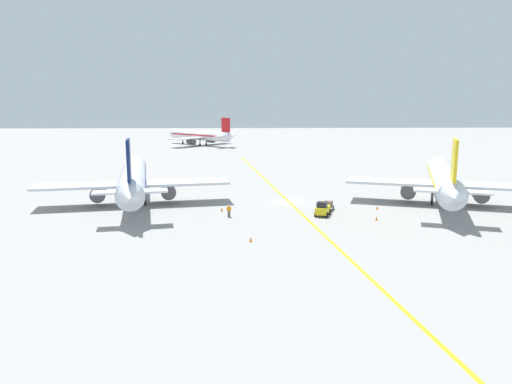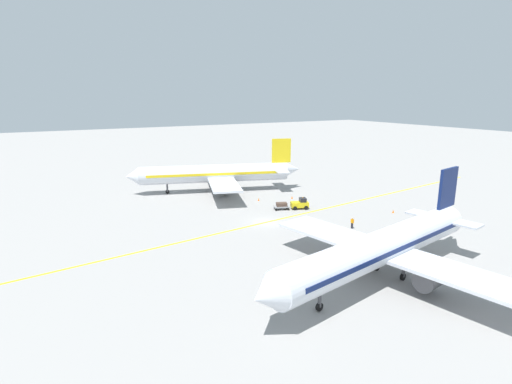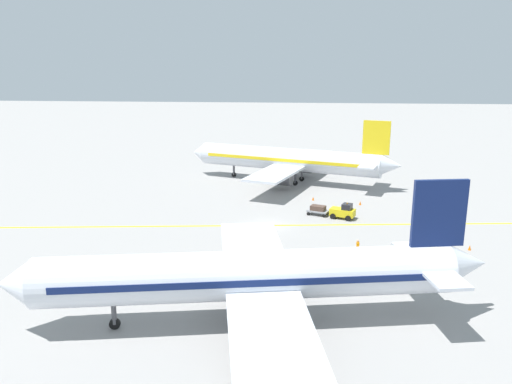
# 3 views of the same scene
# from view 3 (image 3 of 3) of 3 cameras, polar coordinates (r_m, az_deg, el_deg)

# --- Properties ---
(ground_plane) EXTENTS (400.00, 400.00, 0.00)m
(ground_plane) POSITION_cam_3_polar(r_m,az_deg,el_deg) (59.48, 1.33, -3.84)
(ground_plane) COLOR gray
(apron_yellow_centreline) EXTENTS (14.89, 119.17, 0.01)m
(apron_yellow_centreline) POSITION_cam_3_polar(r_m,az_deg,el_deg) (59.48, 1.33, -3.84)
(apron_yellow_centreline) COLOR yellow
(apron_yellow_centreline) RESTS_ON ground
(airplane_at_gate) EXTENTS (28.48, 35.40, 10.60)m
(airplane_at_gate) POSITION_cam_3_polar(r_m,az_deg,el_deg) (36.55, -0.33, -9.60)
(airplane_at_gate) COLOR silver
(airplane_at_gate) RESTS_ON ground
(airplane_adjacent_stand) EXTENTS (28.22, 34.64, 10.60)m
(airplane_adjacent_stand) POSITION_cam_3_polar(r_m,az_deg,el_deg) (80.53, 3.88, 3.67)
(airplane_adjacent_stand) COLOR silver
(airplane_adjacent_stand) RESTS_ON ground
(baggage_tug_white) EXTENTS (2.58, 3.34, 2.11)m
(baggage_tug_white) POSITION_cam_3_polar(r_m,az_deg,el_deg) (62.78, 9.94, -2.22)
(baggage_tug_white) COLOR gold
(baggage_tug_white) RESTS_ON ground
(baggage_cart_trailing) EXTENTS (2.24, 2.93, 1.24)m
(baggage_cart_trailing) POSITION_cam_3_polar(r_m,az_deg,el_deg) (63.77, 7.10, -1.98)
(baggage_cart_trailing) COLOR gray
(baggage_cart_trailing) RESTS_ON ground
(ground_crew_worker) EXTENTS (0.57, 0.28, 1.68)m
(ground_crew_worker) POSITION_cam_3_polar(r_m,az_deg,el_deg) (51.03, 11.54, -6.19)
(ground_crew_worker) COLOR #23232D
(ground_crew_worker) RESTS_ON ground
(traffic_cone_near_nose) EXTENTS (0.32, 0.32, 0.55)m
(traffic_cone_near_nose) POSITION_cam_3_polar(r_m,az_deg,el_deg) (69.44, 11.82, -1.24)
(traffic_cone_near_nose) COLOR orange
(traffic_cone_near_nose) RESTS_ON ground
(traffic_cone_mid_apron) EXTENTS (0.32, 0.32, 0.55)m
(traffic_cone_mid_apron) POSITION_cam_3_polar(r_m,az_deg,el_deg) (49.98, 7.61, -7.24)
(traffic_cone_mid_apron) COLOR orange
(traffic_cone_mid_apron) RESTS_ON ground
(traffic_cone_by_wingtip) EXTENTS (0.32, 0.32, 0.55)m
(traffic_cone_by_wingtip) POSITION_cam_3_polar(r_m,az_deg,el_deg) (70.76, 6.54, -0.73)
(traffic_cone_by_wingtip) COLOR orange
(traffic_cone_by_wingtip) RESTS_ON ground
(traffic_cone_far_edge) EXTENTS (0.32, 0.32, 0.55)m
(traffic_cone_far_edge) POSITION_cam_3_polar(r_m,az_deg,el_deg) (56.20, 23.23, -5.85)
(traffic_cone_far_edge) COLOR orange
(traffic_cone_far_edge) RESTS_ON ground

